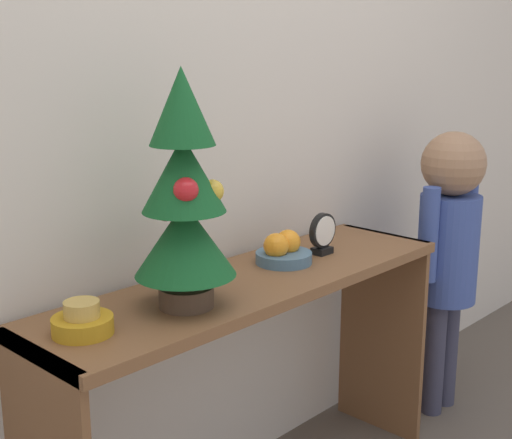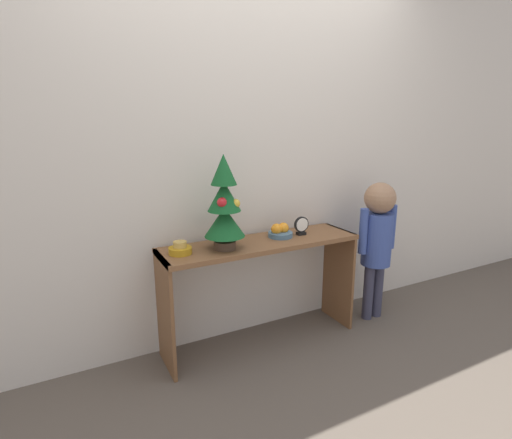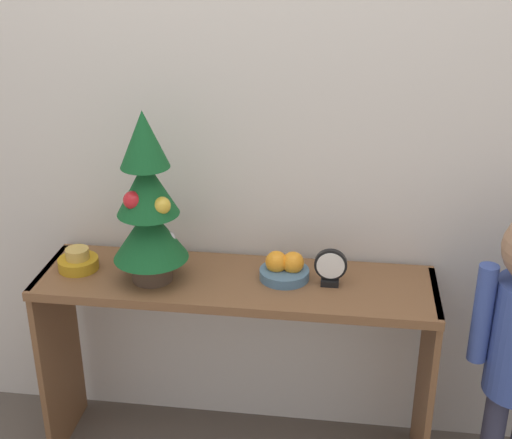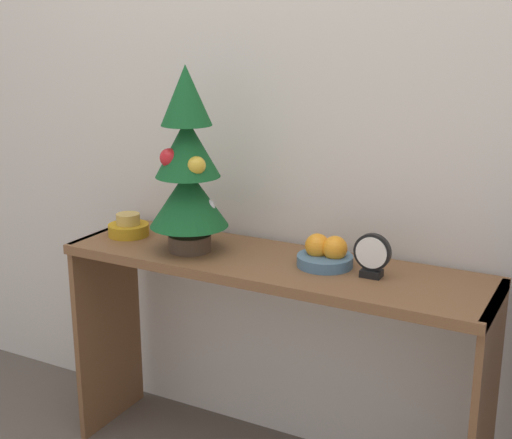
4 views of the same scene
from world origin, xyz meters
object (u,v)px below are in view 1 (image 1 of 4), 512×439
object	(u,v)px
desk_clock	(323,234)
child_figure	(449,236)
fruit_bowl	(283,251)
singing_bowl	(82,322)
mini_tree	(184,198)

from	to	relation	value
desk_clock	child_figure	distance (m)	0.61
fruit_bowl	singing_bowl	xyz separation A→B (m)	(-0.68, -0.03, -0.01)
fruit_bowl	desk_clock	world-z (taller)	desk_clock
fruit_bowl	child_figure	xyz separation A→B (m)	(0.74, -0.12, -0.08)
singing_bowl	mini_tree	bearing A→B (deg)	-7.92
mini_tree	desk_clock	xyz separation A→B (m)	(0.57, 0.04, -0.20)
mini_tree	singing_bowl	size ratio (longest dim) A/B	4.23
singing_bowl	desk_clock	bearing A→B (deg)	0.16
mini_tree	child_figure	xyz separation A→B (m)	(1.16, -0.05, -0.31)
mini_tree	desk_clock	world-z (taller)	mini_tree
mini_tree	child_figure	distance (m)	1.20
fruit_bowl	child_figure	world-z (taller)	child_figure
mini_tree	desk_clock	distance (m)	0.60
mini_tree	child_figure	bearing A→B (deg)	-2.66
fruit_bowl	singing_bowl	bearing A→B (deg)	-177.60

